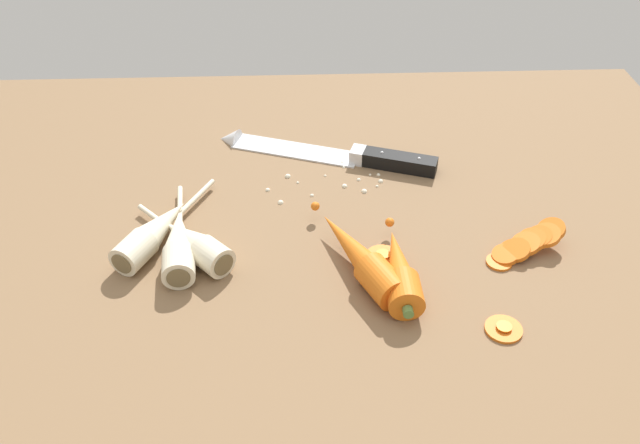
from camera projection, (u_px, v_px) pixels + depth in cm
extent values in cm
cube|color=brown|center=(319.00, 233.00, 91.58)|extent=(120.00, 90.00, 4.00)
cube|color=silver|center=(295.00, 150.00, 104.34)|extent=(20.33, 10.78, 0.50)
cone|color=silver|center=(229.00, 139.00, 106.92)|extent=(4.14, 4.73, 3.96)
cube|color=silver|center=(358.00, 155.00, 101.51)|extent=(2.86, 3.44, 2.20)
cube|color=black|center=(400.00, 162.00, 100.00)|extent=(11.31, 6.29, 2.20)
sphere|color=silver|center=(382.00, 153.00, 99.97)|extent=(0.50, 0.50, 0.50)
sphere|color=silver|center=(419.00, 159.00, 98.68)|extent=(0.50, 0.50, 0.50)
cylinder|color=orange|center=(382.00, 281.00, 78.01)|extent=(6.34, 7.12, 4.20)
cone|color=orange|center=(351.00, 247.00, 82.91)|extent=(9.73, 14.44, 3.99)
sphere|color=orange|center=(315.00, 206.00, 89.59)|extent=(1.20, 1.20, 1.20)
cylinder|color=#5B7F3D|center=(399.00, 300.00, 75.55)|extent=(1.52, 1.42, 1.20)
cylinder|color=orange|center=(404.00, 293.00, 76.44)|extent=(4.22, 4.68, 4.20)
cone|color=orange|center=(398.00, 261.00, 80.84)|extent=(4.03, 11.20, 3.99)
sphere|color=orange|center=(390.00, 222.00, 86.83)|extent=(1.20, 1.20, 1.20)
cylinder|color=#5B7F3D|center=(408.00, 312.00, 74.13)|extent=(1.20, 1.00, 1.20)
cylinder|color=beige|center=(212.00, 257.00, 81.60)|extent=(5.80, 5.81, 4.00)
cone|color=beige|center=(183.00, 236.00, 84.82)|extent=(7.92, 8.05, 3.80)
cylinder|color=beige|center=(157.00, 221.00, 88.66)|extent=(6.09, 6.36, 0.70)
cylinder|color=brown|center=(223.00, 265.00, 80.45)|extent=(2.24, 2.15, 2.80)
cylinder|color=beige|center=(179.00, 265.00, 80.45)|extent=(4.52, 5.11, 4.00)
cone|color=beige|center=(179.00, 231.00, 85.50)|extent=(4.76, 8.69, 3.80)
cylinder|color=beige|center=(180.00, 206.00, 91.22)|extent=(1.76, 9.00, 0.70)
cylinder|color=brown|center=(178.00, 278.00, 78.64)|extent=(2.82, 0.63, 2.80)
cylinder|color=beige|center=(134.00, 252.00, 82.35)|extent=(5.75, 6.12, 4.00)
cone|color=beige|center=(166.00, 221.00, 87.18)|extent=(7.26, 9.40, 3.80)
cylinder|color=beige|center=(195.00, 198.00, 92.68)|extent=(4.80, 8.64, 0.70)
cylinder|color=brown|center=(122.00, 264.00, 80.61)|extent=(2.64, 1.52, 2.80)
cylinder|color=orange|center=(499.00, 261.00, 83.50)|extent=(3.27, 3.27, 0.70)
cylinder|color=orange|center=(505.00, 255.00, 84.03)|extent=(3.51, 3.40, 1.84)
cylinder|color=orange|center=(513.00, 251.00, 84.23)|extent=(3.60, 3.46, 2.27)
cylinder|color=orange|center=(516.00, 250.00, 84.01)|extent=(3.68, 3.53, 2.33)
cylinder|color=orange|center=(526.00, 244.00, 84.61)|extent=(3.76, 3.64, 2.07)
cylinder|color=orange|center=(532.00, 240.00, 84.85)|extent=(3.73, 3.60, 2.26)
cylinder|color=orange|center=(539.00, 237.00, 84.88)|extent=(3.58, 3.44, 2.29)
cylinder|color=orange|center=(546.00, 235.00, 84.82)|extent=(3.85, 3.72, 2.26)
cylinder|color=orange|center=(551.00, 230.00, 85.30)|extent=(3.73, 3.57, 2.53)
cylinder|color=orange|center=(504.00, 328.00, 74.59)|extent=(4.21, 4.21, 0.70)
cylinder|color=orange|center=(504.00, 326.00, 74.42)|extent=(1.77, 1.77, 0.16)
cylinder|color=orange|center=(383.00, 256.00, 84.31)|extent=(4.37, 4.37, 0.70)
cylinder|color=orange|center=(383.00, 254.00, 84.15)|extent=(1.84, 1.84, 0.16)
sphere|color=silver|center=(342.00, 161.00, 101.52)|extent=(0.75, 0.75, 0.75)
sphere|color=silver|center=(381.00, 180.00, 97.62)|extent=(0.73, 0.73, 0.73)
sphere|color=silver|center=(345.00, 184.00, 96.61)|extent=(0.81, 0.81, 0.81)
sphere|color=silver|center=(312.00, 194.00, 94.88)|extent=(0.58, 0.58, 0.58)
sphere|color=silver|center=(298.00, 182.00, 97.45)|extent=(0.44, 0.44, 0.44)
sphere|color=silver|center=(325.00, 175.00, 98.87)|extent=(0.42, 0.42, 0.42)
sphere|color=silver|center=(364.00, 189.00, 95.57)|extent=(0.84, 0.84, 0.84)
sphere|color=silver|center=(379.00, 174.00, 99.02)|extent=(0.56, 0.56, 0.56)
sphere|color=silver|center=(370.00, 174.00, 99.09)|extent=(0.42, 0.42, 0.42)
sphere|color=silver|center=(344.00, 166.00, 100.64)|extent=(0.42, 0.42, 0.42)
sphere|color=silver|center=(268.00, 188.00, 95.91)|extent=(0.68, 0.68, 0.68)
sphere|color=silver|center=(288.00, 174.00, 98.58)|extent=(0.87, 0.87, 0.87)
sphere|color=silver|center=(377.00, 185.00, 96.72)|extent=(0.45, 0.45, 0.45)
sphere|color=silver|center=(281.00, 201.00, 93.46)|extent=(0.83, 0.83, 0.83)
sphere|color=silver|center=(359.00, 178.00, 97.99)|extent=(0.60, 0.60, 0.60)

